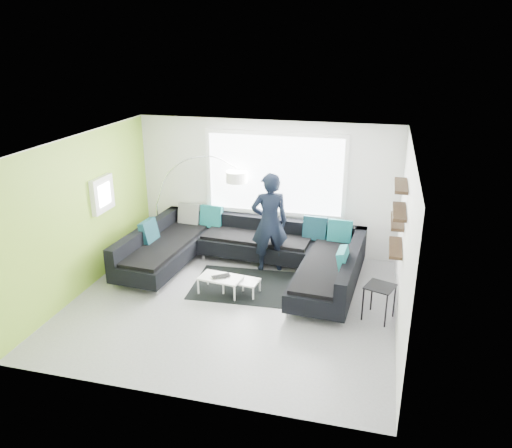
{
  "coord_description": "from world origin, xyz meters",
  "views": [
    {
      "loc": [
        2.3,
        -7.31,
        4.34
      ],
      "look_at": [
        0.2,
        0.9,
        1.17
      ],
      "focal_mm": 35.0,
      "sensor_mm": 36.0,
      "label": 1
    }
  ],
  "objects_px": {
    "coffee_table": "(231,285)",
    "person": "(269,223)",
    "arc_lamp": "(157,204)",
    "sectional_sofa": "(243,256)",
    "side_table": "(379,302)",
    "laptop": "(222,278)"
  },
  "relations": [
    {
      "from": "arc_lamp",
      "to": "person",
      "type": "xyz_separation_m",
      "value": [
        2.53,
        -0.35,
        -0.05
      ]
    },
    {
      "from": "sectional_sofa",
      "to": "arc_lamp",
      "type": "xyz_separation_m",
      "value": [
        -2.11,
        0.78,
        0.63
      ]
    },
    {
      "from": "arc_lamp",
      "to": "person",
      "type": "relative_size",
      "value": 1.05
    },
    {
      "from": "coffee_table",
      "to": "person",
      "type": "distance_m",
      "value": 1.48
    },
    {
      "from": "sectional_sofa",
      "to": "arc_lamp",
      "type": "height_order",
      "value": "arc_lamp"
    },
    {
      "from": "sectional_sofa",
      "to": "laptop",
      "type": "xyz_separation_m",
      "value": [
        -0.17,
        -0.8,
        -0.08
      ]
    },
    {
      "from": "coffee_table",
      "to": "arc_lamp",
      "type": "bearing_deg",
      "value": 151.3
    },
    {
      "from": "coffee_table",
      "to": "laptop",
      "type": "relative_size",
      "value": 2.41
    },
    {
      "from": "person",
      "to": "arc_lamp",
      "type": "bearing_deg",
      "value": -30.45
    },
    {
      "from": "sectional_sofa",
      "to": "side_table",
      "type": "relative_size",
      "value": 7.58
    },
    {
      "from": "sectional_sofa",
      "to": "side_table",
      "type": "distance_m",
      "value": 2.74
    },
    {
      "from": "sectional_sofa",
      "to": "person",
      "type": "height_order",
      "value": "person"
    },
    {
      "from": "coffee_table",
      "to": "person",
      "type": "xyz_separation_m",
      "value": [
        0.44,
        1.15,
        0.83
      ]
    },
    {
      "from": "person",
      "to": "laptop",
      "type": "distance_m",
      "value": 1.51
    },
    {
      "from": "arc_lamp",
      "to": "person",
      "type": "bearing_deg",
      "value": -19.81
    },
    {
      "from": "side_table",
      "to": "person",
      "type": "relative_size",
      "value": 0.3
    },
    {
      "from": "coffee_table",
      "to": "laptop",
      "type": "distance_m",
      "value": 0.24
    },
    {
      "from": "laptop",
      "to": "coffee_table",
      "type": "bearing_deg",
      "value": -7.0
    },
    {
      "from": "coffee_table",
      "to": "arc_lamp",
      "type": "height_order",
      "value": "arc_lamp"
    },
    {
      "from": "sectional_sofa",
      "to": "coffee_table",
      "type": "xyz_separation_m",
      "value": [
        -0.02,
        -0.72,
        -0.25
      ]
    },
    {
      "from": "sectional_sofa",
      "to": "side_table",
      "type": "height_order",
      "value": "sectional_sofa"
    },
    {
      "from": "sectional_sofa",
      "to": "coffee_table",
      "type": "bearing_deg",
      "value": -87.98
    }
  ]
}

